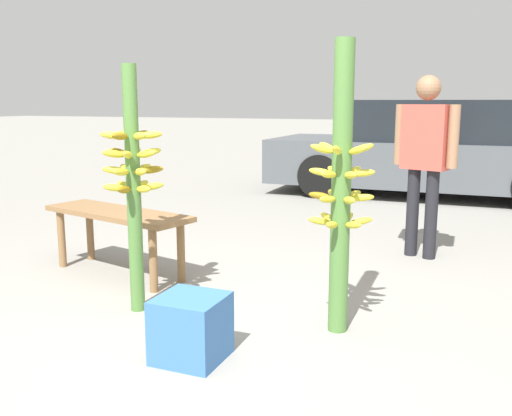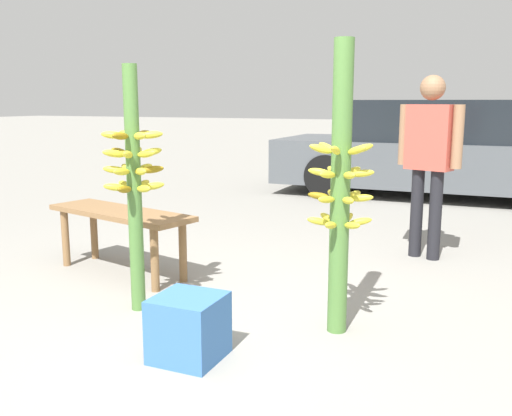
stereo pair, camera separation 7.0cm
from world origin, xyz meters
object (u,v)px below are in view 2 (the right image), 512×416
object	(u,v)px
market_bench	(120,221)
parked_car	(440,150)
banana_stalk_center	(340,190)
vendor_person	(429,150)
produce_crate	(189,327)
banana_stalk_left	(134,180)

from	to	relation	value
market_bench	parked_car	size ratio (longest dim) A/B	0.30
banana_stalk_center	parked_car	distance (m)	5.40
vendor_person	market_bench	distance (m)	2.62
produce_crate	banana_stalk_center	bearing A→B (deg)	47.37
banana_stalk_left	market_bench	world-z (taller)	banana_stalk_left
market_bench	vendor_person	bearing A→B (deg)	47.94
banana_stalk_left	parked_car	world-z (taller)	banana_stalk_left
banana_stalk_center	vendor_person	xyz separation A→B (m)	(0.26, 1.88, 0.09)
banana_stalk_left	produce_crate	distance (m)	1.08
banana_stalk_center	banana_stalk_left	bearing A→B (deg)	-172.46
banana_stalk_center	market_bench	bearing A→B (deg)	166.73
parked_car	produce_crate	distance (m)	6.12
market_bench	parked_car	distance (m)	5.30
vendor_person	market_bench	size ratio (longest dim) A/B	1.14
vendor_person	produce_crate	distance (m)	2.80
vendor_person	produce_crate	bearing A→B (deg)	89.84
banana_stalk_center	vendor_person	bearing A→B (deg)	82.27
banana_stalk_left	banana_stalk_center	bearing A→B (deg)	7.54
parked_car	produce_crate	size ratio (longest dim) A/B	13.11
vendor_person	parked_car	world-z (taller)	vendor_person
banana_stalk_left	parked_car	distance (m)	5.72
banana_stalk_left	parked_car	xyz separation A→B (m)	(1.28, 5.57, -0.20)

